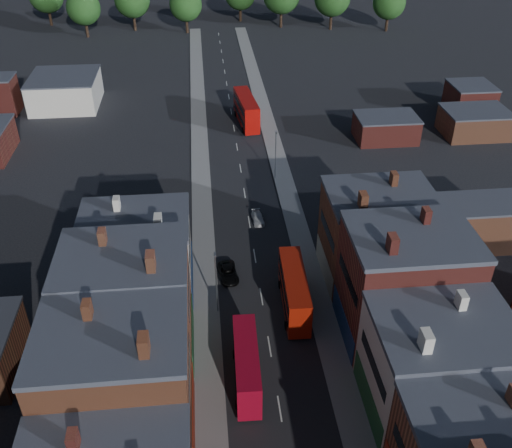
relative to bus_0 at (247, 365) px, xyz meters
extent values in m
cube|color=gray|center=(-3.72, 30.38, -2.25)|extent=(3.00, 200.00, 0.12)
cube|color=gray|center=(9.28, 30.38, -2.25)|extent=(3.00, 200.00, 0.12)
cylinder|color=slate|center=(-2.42, 10.38, 1.69)|extent=(0.16, 0.16, 8.00)
cube|color=slate|center=(-2.42, 10.38, 5.69)|extent=(0.25, 0.70, 0.25)
cylinder|color=slate|center=(7.98, 40.38, 1.69)|extent=(0.16, 0.16, 8.00)
cube|color=slate|center=(7.98, 40.38, 5.69)|extent=(0.25, 0.70, 0.25)
cube|color=#9F091E|center=(0.00, 0.00, -0.01)|extent=(2.51, 9.95, 3.96)
cube|color=black|center=(0.00, 0.00, -0.78)|extent=(2.55, 9.16, 0.81)
cube|color=black|center=(0.00, 0.00, 0.93)|extent=(2.55, 9.16, 0.81)
cylinder|color=black|center=(-1.21, -3.13, -1.86)|extent=(0.29, 0.91, 0.90)
cylinder|color=black|center=(1.04, -3.20, -1.86)|extent=(0.29, 0.91, 0.90)
cylinder|color=black|center=(-1.04, 3.20, -1.86)|extent=(0.29, 0.91, 0.90)
cylinder|color=black|center=(1.21, 3.13, -1.86)|extent=(0.29, 0.91, 0.90)
cube|color=#A51909|center=(6.24, 10.19, 0.21)|extent=(2.83, 10.91, 4.33)
cube|color=black|center=(6.24, 10.19, -0.63)|extent=(2.86, 10.05, 0.89)
cube|color=black|center=(6.24, 10.19, 1.24)|extent=(2.86, 10.05, 0.89)
cylinder|color=black|center=(4.89, 6.77, -1.81)|extent=(0.33, 0.99, 0.98)
cylinder|color=black|center=(7.35, 6.68, -1.81)|extent=(0.33, 0.99, 0.98)
cylinder|color=black|center=(5.12, 13.70, -1.81)|extent=(0.33, 0.99, 0.98)
cylinder|color=black|center=(7.58, 13.61, -1.81)|extent=(0.33, 0.99, 0.98)
cube|color=#980A06|center=(5.28, 62.15, 0.52)|extent=(4.03, 12.41, 4.88)
cube|color=black|center=(5.28, 62.15, -0.42)|extent=(3.99, 11.45, 1.00)
cube|color=black|center=(5.28, 62.15, 1.68)|extent=(3.99, 11.45, 1.00)
cylinder|color=black|center=(4.31, 58.12, -1.75)|extent=(0.45, 1.14, 1.11)
cylinder|color=black|center=(7.07, 58.41, -1.75)|extent=(0.45, 1.14, 1.11)
cylinder|color=black|center=(3.50, 65.89, -1.75)|extent=(0.45, 1.14, 1.11)
cylinder|color=black|center=(6.25, 66.17, -1.75)|extent=(0.45, 1.14, 1.11)
imported|color=black|center=(-0.86, 16.47, -1.66)|extent=(2.61, 4.82, 1.28)
imported|color=silver|center=(3.98, 28.44, -1.78)|extent=(1.74, 3.74, 1.06)
camera|label=1|loc=(-2.89, -38.12, 41.74)|focal=40.00mm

